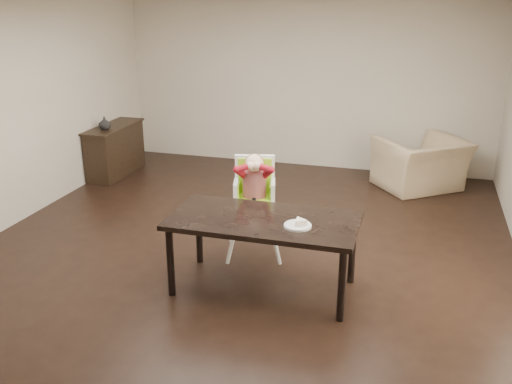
{
  "coord_description": "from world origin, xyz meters",
  "views": [
    {
      "loc": [
        1.79,
        -5.59,
        2.83
      ],
      "look_at": [
        0.23,
        -0.2,
        0.81
      ],
      "focal_mm": 40.0,
      "sensor_mm": 36.0,
      "label": 1
    }
  ],
  "objects_px": {
    "armchair": "(422,156)",
    "sideboard": "(115,150)",
    "dining_table": "(263,226)",
    "high_chair": "(254,183)"
  },
  "relations": [
    {
      "from": "dining_table",
      "to": "high_chair",
      "type": "distance_m",
      "value": 0.86
    },
    {
      "from": "dining_table",
      "to": "high_chair",
      "type": "xyz_separation_m",
      "value": [
        -0.32,
        0.78,
        0.14
      ]
    },
    {
      "from": "dining_table",
      "to": "high_chair",
      "type": "height_order",
      "value": "high_chair"
    },
    {
      "from": "high_chair",
      "to": "armchair",
      "type": "bearing_deg",
      "value": 43.33
    },
    {
      "from": "dining_table",
      "to": "high_chair",
      "type": "bearing_deg",
      "value": 112.19
    },
    {
      "from": "armchair",
      "to": "high_chair",
      "type": "bearing_deg",
      "value": 20.36
    },
    {
      "from": "dining_table",
      "to": "sideboard",
      "type": "xyz_separation_m",
      "value": [
        -3.24,
        2.9,
        -0.27
      ]
    },
    {
      "from": "dining_table",
      "to": "high_chair",
      "type": "relative_size",
      "value": 1.56
    },
    {
      "from": "armchair",
      "to": "sideboard",
      "type": "xyz_separation_m",
      "value": [
        -4.67,
        -0.64,
        -0.11
      ]
    },
    {
      "from": "dining_table",
      "to": "sideboard",
      "type": "distance_m",
      "value": 4.36
    }
  ]
}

